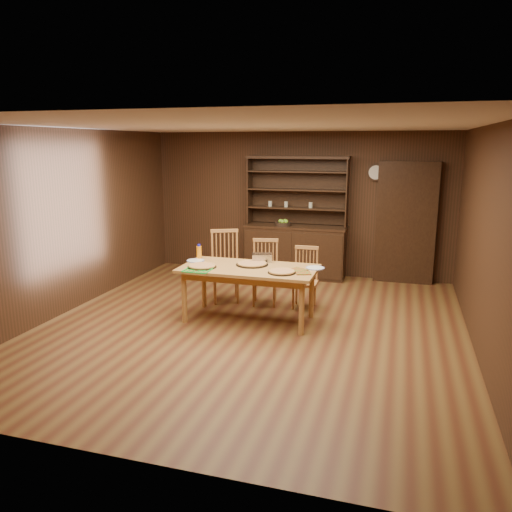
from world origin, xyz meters
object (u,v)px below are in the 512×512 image
(dining_table, at_px, (249,273))
(chair_left, at_px, (225,263))
(juice_bottle, at_px, (199,252))
(china_hutch, at_px, (295,244))
(chair_right, at_px, (305,275))
(chair_center, at_px, (265,270))

(dining_table, bearing_deg, chair_left, 128.35)
(dining_table, height_order, chair_left, chair_left)
(dining_table, distance_m, juice_bottle, 0.89)
(dining_table, xyz_separation_m, juice_bottle, (-0.83, 0.26, 0.19))
(chair_left, bearing_deg, dining_table, -75.05)
(china_hutch, xyz_separation_m, chair_right, (0.51, -1.69, -0.12))
(china_hutch, height_order, juice_bottle, china_hutch)
(chair_left, xyz_separation_m, juice_bottle, (-0.20, -0.54, 0.27))
(china_hutch, bearing_deg, juice_bottle, -113.01)
(china_hutch, bearing_deg, dining_table, -92.60)
(china_hutch, xyz_separation_m, juice_bottle, (-0.95, -2.23, 0.26))
(chair_left, bearing_deg, chair_right, -23.33)
(dining_table, xyz_separation_m, chair_right, (0.63, 0.80, -0.19))
(chair_center, bearing_deg, chair_left, 168.43)
(dining_table, height_order, chair_center, chair_center)
(chair_right, bearing_deg, juice_bottle, -161.23)
(chair_right, height_order, juice_bottle, juice_bottle)
(chair_left, distance_m, chair_center, 0.64)
(chair_center, height_order, chair_right, chair_center)
(chair_left, bearing_deg, china_hutch, 42.88)
(china_hutch, relative_size, chair_center, 2.21)
(china_hutch, relative_size, chair_right, 2.40)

